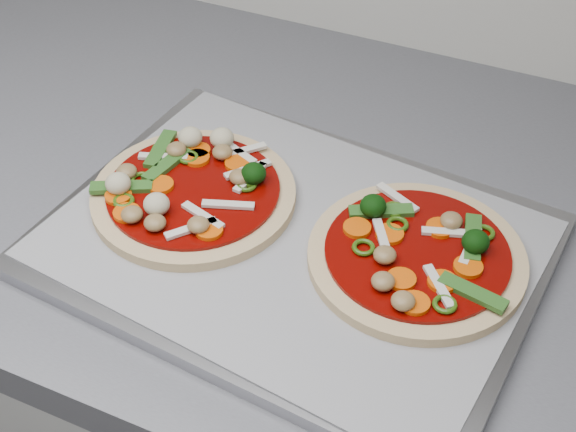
% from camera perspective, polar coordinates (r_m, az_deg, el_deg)
% --- Properties ---
extents(base_cabinet, '(3.60, 0.60, 0.86)m').
position_cam_1_polar(base_cabinet, '(1.21, -7.92, -12.64)').
color(base_cabinet, beige).
rests_on(base_cabinet, ground).
extents(countertop, '(3.60, 0.60, 0.04)m').
position_cam_1_polar(countertop, '(0.88, -10.63, 4.36)').
color(countertop, slate).
rests_on(countertop, base_cabinet).
extents(baking_tray, '(0.46, 0.36, 0.01)m').
position_cam_1_polar(baking_tray, '(0.73, 0.32, -2.06)').
color(baking_tray, '#95959A').
rests_on(baking_tray, countertop).
extents(parchment, '(0.45, 0.35, 0.00)m').
position_cam_1_polar(parchment, '(0.72, 0.32, -1.61)').
color(parchment, '#96969B').
rests_on(parchment, baking_tray).
extents(pizza_left, '(0.25, 0.25, 0.03)m').
position_cam_1_polar(pizza_left, '(0.76, -6.88, 1.88)').
color(pizza_left, tan).
rests_on(pizza_left, parchment).
extents(pizza_right, '(0.23, 0.23, 0.03)m').
position_cam_1_polar(pizza_right, '(0.70, 9.17, -2.73)').
color(pizza_right, tan).
rests_on(pizza_right, parchment).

